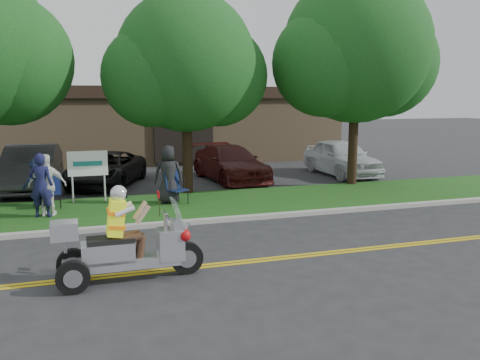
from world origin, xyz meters
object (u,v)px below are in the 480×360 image
object	(u,v)px
trike_scooter	(123,248)
parked_car_right	(230,163)
parked_car_left	(31,168)
lawn_chair_a	(51,188)
parked_car_far_right	(341,157)
lawn_chair_b	(175,185)
spectator_adult_right	(47,185)
parked_car_mid	(106,169)
spectator_adult_left	(41,185)

from	to	relation	value
trike_scooter	parked_car_right	bearing A→B (deg)	62.84
parked_car_left	parked_car_right	world-z (taller)	parked_car_left
lawn_chair_a	parked_car_far_right	distance (m)	12.53
trike_scooter	lawn_chair_b	world-z (taller)	trike_scooter
lawn_chair_b	parked_car_left	size ratio (longest dim) A/B	0.20
trike_scooter	parked_car_right	world-z (taller)	trike_scooter
lawn_chair_b	parked_car_right	xyz separation A→B (m)	(3.21, 4.44, 0.03)
spectator_adult_right	parked_car_left	xyz separation A→B (m)	(-0.77, 4.97, -0.14)
lawn_chair_b	spectator_adult_right	world-z (taller)	spectator_adult_right
lawn_chair_a	trike_scooter	bearing A→B (deg)	-80.08
trike_scooter	parked_car_far_right	size ratio (longest dim) A/B	0.59
trike_scooter	spectator_adult_right	bearing A→B (deg)	104.94
parked_car_left	parked_car_far_right	xyz separation A→B (m)	(12.83, -0.23, -0.04)
lawn_chair_b	parked_car_mid	world-z (taller)	parked_car_mid
spectator_adult_right	parked_car_mid	distance (m)	5.64
parked_car_right	parked_car_far_right	world-z (taller)	parked_car_far_right
lawn_chair_b	spectator_adult_right	xyz separation A→B (m)	(-3.74, -0.53, 0.29)
parked_car_right	trike_scooter	bearing A→B (deg)	-122.72
parked_car_far_right	trike_scooter	bearing A→B (deg)	-134.08
parked_car_mid	parked_car_far_right	bearing A→B (deg)	19.15
parked_car_mid	spectator_adult_left	bearing A→B (deg)	-88.98
spectator_adult_right	lawn_chair_a	bearing A→B (deg)	-83.84
spectator_adult_left	parked_car_left	bearing A→B (deg)	-69.82
trike_scooter	parked_car_far_right	xyz separation A→B (m)	(10.51, 10.45, 0.17)
lawn_chair_b	parked_car_right	size ratio (longest dim) A/B	0.21
lawn_chair_b	parked_car_right	distance (m)	5.48
lawn_chair_b	trike_scooter	bearing A→B (deg)	-140.44
spectator_adult_left	parked_car_mid	xyz separation A→B (m)	(2.10, 5.40, -0.36)
trike_scooter	spectator_adult_right	xyz separation A→B (m)	(-1.55, 5.71, 0.34)
spectator_adult_left	parked_car_right	size ratio (longest dim) A/B	0.37
spectator_adult_left	parked_car_left	distance (m)	5.12
lawn_chair_b	spectator_adult_left	size ratio (longest dim) A/B	0.58
lawn_chair_a	lawn_chair_b	distance (m)	3.76
parked_car_mid	parked_car_far_right	world-z (taller)	parked_car_far_right
lawn_chair_a	spectator_adult_right	world-z (taller)	spectator_adult_right
parked_car_left	parked_car_right	bearing A→B (deg)	3.93
lawn_chair_a	parked_car_mid	xyz separation A→B (m)	(1.89, 4.11, -0.04)
trike_scooter	lawn_chair_b	distance (m)	6.61
trike_scooter	spectator_adult_left	distance (m)	5.87
trike_scooter	lawn_chair_a	xyz separation A→B (m)	(-1.51, 6.88, 0.05)
trike_scooter	spectator_adult_right	size ratio (longest dim) A/B	1.59
lawn_chair_b	parked_car_mid	distance (m)	5.10
lawn_chair_b	parked_car_far_right	distance (m)	9.33
spectator_adult_right	parked_car_right	xyz separation A→B (m)	(6.96, 4.96, -0.27)
spectator_adult_left	parked_car_mid	bearing A→B (deg)	-97.89
lawn_chair_a	lawn_chair_b	xyz separation A→B (m)	(3.70, -0.65, 0.00)
lawn_chair_a	parked_car_right	world-z (taller)	parked_car_right
lawn_chair_a	spectator_adult_left	bearing A→B (deg)	-101.63
parked_car_mid	parked_car_right	world-z (taller)	parked_car_right
parked_car_left	parked_car_far_right	size ratio (longest dim) A/B	1.08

